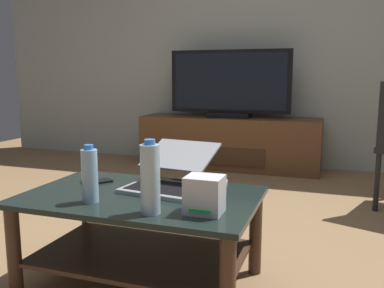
% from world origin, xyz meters
% --- Properties ---
extents(ground_plane, '(7.68, 7.68, 0.00)m').
position_xyz_m(ground_plane, '(0.00, 0.00, 0.00)').
color(ground_plane, olive).
extents(back_wall, '(6.40, 0.12, 2.80)m').
position_xyz_m(back_wall, '(0.00, 2.50, 1.40)').
color(back_wall, '#A8B2A8').
rests_on(back_wall, ground).
extents(coffee_table, '(1.02, 0.65, 0.42)m').
position_xyz_m(coffee_table, '(-0.11, -0.31, 0.29)').
color(coffee_table, black).
rests_on(coffee_table, ground).
extents(media_cabinet, '(1.82, 0.47, 0.52)m').
position_xyz_m(media_cabinet, '(-0.33, 2.18, 0.26)').
color(media_cabinet, brown).
rests_on(media_cabinet, ground).
extents(television, '(1.22, 0.20, 0.67)m').
position_xyz_m(television, '(-0.33, 2.16, 0.85)').
color(television, black).
rests_on(television, media_cabinet).
extents(laptop, '(0.39, 0.46, 0.19)m').
position_xyz_m(laptop, '(-0.03, -0.16, 0.48)').
color(laptop, gray).
rests_on(laptop, coffee_table).
extents(router_box, '(0.14, 0.12, 0.14)m').
position_xyz_m(router_box, '(0.23, -0.46, 0.49)').
color(router_box, silver).
rests_on(router_box, coffee_table).
extents(water_bottle_near, '(0.07, 0.07, 0.28)m').
position_xyz_m(water_bottle_near, '(0.04, -0.53, 0.56)').
color(water_bottle_near, silver).
rests_on(water_bottle_near, coffee_table).
extents(water_bottle_far, '(0.07, 0.07, 0.24)m').
position_xyz_m(water_bottle_far, '(-0.26, -0.48, 0.54)').
color(water_bottle_far, '#99C6E5').
rests_on(water_bottle_far, coffee_table).
extents(cell_phone, '(0.14, 0.15, 0.01)m').
position_xyz_m(cell_phone, '(-0.40, -0.20, 0.43)').
color(cell_phone, black).
rests_on(cell_phone, coffee_table).
extents(tv_remote, '(0.07, 0.17, 0.02)m').
position_xyz_m(tv_remote, '(0.20, -0.09, 0.43)').
color(tv_remote, '#99999E').
rests_on(tv_remote, coffee_table).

